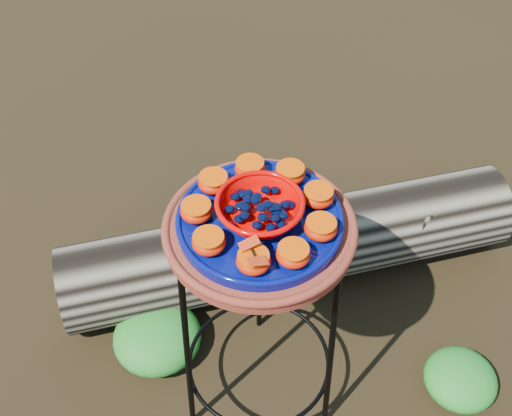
{
  "coord_description": "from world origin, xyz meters",
  "views": [
    {
      "loc": [
        -0.0,
        -0.93,
        1.78
      ],
      "look_at": [
        -0.01,
        0.0,
        0.79
      ],
      "focal_mm": 45.0,
      "sensor_mm": 36.0,
      "label": 1
    }
  ],
  "objects_px": {
    "cobalt_plate": "(260,221)",
    "red_bowl": "(260,210)",
    "plant_stand": "(259,322)",
    "terracotta_saucer": "(260,230)",
    "driftwood_log": "(290,245)"
  },
  "relations": [
    {
      "from": "terracotta_saucer",
      "to": "driftwood_log",
      "type": "bearing_deg",
      "value": 76.86
    },
    {
      "from": "plant_stand",
      "to": "terracotta_saucer",
      "type": "height_order",
      "value": "terracotta_saucer"
    },
    {
      "from": "plant_stand",
      "to": "driftwood_log",
      "type": "xyz_separation_m",
      "value": [
        0.1,
        0.44,
        -0.21
      ]
    },
    {
      "from": "plant_stand",
      "to": "terracotta_saucer",
      "type": "bearing_deg",
      "value": 0.0
    },
    {
      "from": "terracotta_saucer",
      "to": "driftwood_log",
      "type": "xyz_separation_m",
      "value": [
        0.1,
        0.44,
        -0.58
      ]
    },
    {
      "from": "red_bowl",
      "to": "driftwood_log",
      "type": "height_order",
      "value": "red_bowl"
    },
    {
      "from": "driftwood_log",
      "to": "red_bowl",
      "type": "bearing_deg",
      "value": -103.14
    },
    {
      "from": "terracotta_saucer",
      "to": "cobalt_plate",
      "type": "relative_size",
      "value": 1.17
    },
    {
      "from": "cobalt_plate",
      "to": "driftwood_log",
      "type": "relative_size",
      "value": 0.24
    },
    {
      "from": "plant_stand",
      "to": "terracotta_saucer",
      "type": "distance_m",
      "value": 0.37
    },
    {
      "from": "driftwood_log",
      "to": "terracotta_saucer",
      "type": "bearing_deg",
      "value": -103.14
    },
    {
      "from": "driftwood_log",
      "to": "cobalt_plate",
      "type": "bearing_deg",
      "value": -103.14
    },
    {
      "from": "red_bowl",
      "to": "driftwood_log",
      "type": "relative_size",
      "value": 0.12
    },
    {
      "from": "cobalt_plate",
      "to": "red_bowl",
      "type": "xyz_separation_m",
      "value": [
        0.0,
        0.0,
        0.04
      ]
    },
    {
      "from": "plant_stand",
      "to": "cobalt_plate",
      "type": "xyz_separation_m",
      "value": [
        0.0,
        0.0,
        0.4
      ]
    }
  ]
}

